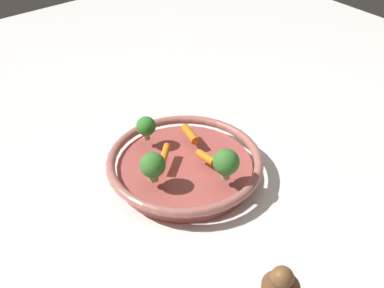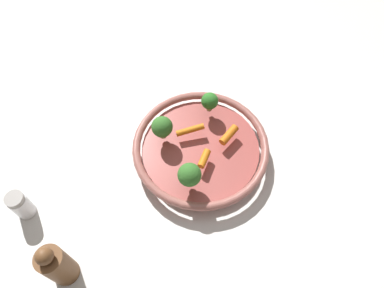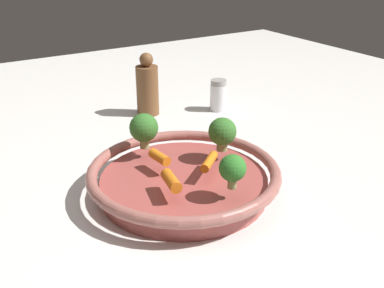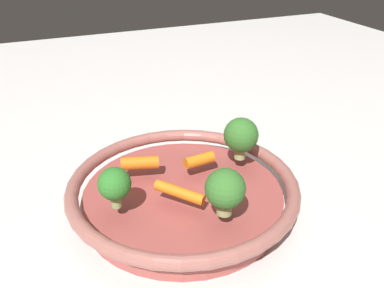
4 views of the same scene
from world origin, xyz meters
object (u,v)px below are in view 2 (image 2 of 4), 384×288
Objects in this scene: baby_carrot_right at (204,159)px; broccoli_floret_edge at (162,127)px; broccoli_floret_small at (189,175)px; pepper_mill at (57,265)px; serving_bowl at (201,149)px; salt_shaker at (21,205)px; baby_carrot_left at (229,135)px; broccoli_floret_mid at (210,101)px; baby_carrot_near_rim at (190,130)px.

baby_carrot_right is 0.12m from broccoli_floret_edge.
pepper_mill is (-0.14, -0.27, -0.02)m from broccoli_floret_small.
salt_shaker reaches higher than serving_bowl.
baby_carrot_left is 0.36× the size of pepper_mill.
baby_carrot_right is 0.73× the size of broccoli_floret_edge.
salt_shaker is at bearing -122.54° from broccoli_floret_mid.
baby_carrot_right is 0.40m from salt_shaker.
baby_carrot_near_rim is at bearing 77.65° from pepper_mill.
broccoli_floret_mid is 0.36× the size of pepper_mill.
broccoli_floret_small reaches higher than baby_carrot_left.
broccoli_floret_mid is (0.01, 0.08, 0.02)m from baby_carrot_near_rim.
serving_bowl is at bearing -27.59° from baby_carrot_near_rim.
broccoli_floret_edge is at bearing 143.65° from broccoli_floret_small.
serving_bowl is 7.32× the size of baby_carrot_right.
broccoli_floret_mid is at bearing 61.11° from broccoli_floret_edge.
serving_bowl is 0.07m from baby_carrot_left.
broccoli_floret_small is at bearing -78.02° from serving_bowl.
baby_carrot_right is 0.29× the size of pepper_mill.
baby_carrot_left is 0.83× the size of broccoli_floret_small.
broccoli_floret_edge is (-0.09, -0.02, 0.06)m from serving_bowl.
baby_carrot_left is 0.15m from broccoli_floret_edge.
broccoli_floret_edge is (-0.05, -0.04, 0.03)m from baby_carrot_near_rim.
salt_shaker is (-0.19, -0.28, -0.05)m from broccoli_floret_edge.
baby_carrot_left is at bearing 17.00° from baby_carrot_near_rim.
broccoli_floret_edge is 0.79× the size of salt_shaker.
baby_carrot_right is 0.68× the size of broccoli_floret_small.
baby_carrot_left is at bearing 78.89° from broccoli_floret_small.
serving_bowl is at bearing 71.66° from pepper_mill.
broccoli_floret_edge reaches higher than baby_carrot_near_rim.
broccoli_floret_small reaches higher than broccoli_floret_edge.
broccoli_floret_edge reaches higher than baby_carrot_left.
salt_shaker reaches higher than baby_carrot_right.
broccoli_floret_small reaches higher than broccoli_floret_mid.
broccoli_floret_mid reaches higher than baby_carrot_right.
baby_carrot_left reaches higher than baby_carrot_near_rim.
serving_bowl is at bearing -75.86° from broccoli_floret_mid.
salt_shaker is (-0.33, -0.35, -0.02)m from baby_carrot_left.
pepper_mill is (-0.17, -0.41, 0.01)m from baby_carrot_left.
broccoli_floret_edge reaches higher than salt_shaker.
broccoli_floret_edge is (-0.11, 0.02, 0.03)m from baby_carrot_right.
broccoli_floret_edge is at bearing 56.04° from salt_shaker.
baby_carrot_near_rim is at bearing -98.91° from broccoli_floret_mid.
pepper_mill reaches higher than baby_carrot_left.
serving_bowl is 0.12m from broccoli_floret_small.
broccoli_floret_small is at bearing 61.97° from pepper_mill.
serving_bowl is at bearing 47.11° from salt_shaker.
pepper_mill is (-0.12, -0.37, 0.04)m from serving_bowl.
broccoli_floret_edge is (-0.11, 0.08, -0.00)m from broccoli_floret_small.
serving_bowl is 5.01× the size of broccoli_floret_small.
broccoli_floret_edge is at bearing -168.44° from serving_bowl.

